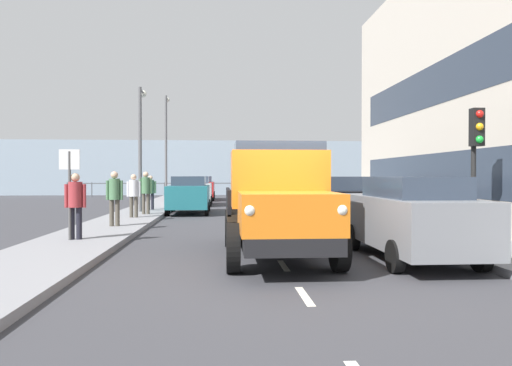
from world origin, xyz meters
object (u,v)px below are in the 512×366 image
(pedestrian_couple_b, at_px, (146,189))
(street_sign, at_px, (70,178))
(car_grey_kerbside_near, at_px, (409,217))
(pedestrian_with_bag, at_px, (114,194))
(car_black_kerbside_1, at_px, (342,202))
(pedestrian_couple_a, at_px, (75,201))
(pedestrian_strolling, at_px, (150,190))
(car_red_oppositeside_2, at_px, (201,188))
(traffic_light_near, at_px, (476,145))
(lamp_post_promenade, at_px, (141,136))
(lamp_post_far, at_px, (166,138))
(pedestrian_near_railing, at_px, (134,192))
(car_teal_oppositeside_0, at_px, (189,194))
(truck_vintage_orange, at_px, (278,203))
(car_white_oppositeside_1, at_px, (196,190))

(pedestrian_couple_b, xyz_separation_m, street_sign, (0.62, 7.96, 0.49))
(car_grey_kerbside_near, bearing_deg, pedestrian_with_bag, -38.19)
(car_black_kerbside_1, relative_size, pedestrian_couple_b, 2.57)
(pedestrian_couple_a, bearing_deg, pedestrian_strolling, -91.68)
(car_red_oppositeside_2, distance_m, pedestrian_strolling, 11.89)
(car_grey_kerbside_near, distance_m, pedestrian_couple_b, 12.61)
(car_red_oppositeside_2, bearing_deg, traffic_light_near, 107.86)
(traffic_light_near, relative_size, lamp_post_promenade, 0.58)
(pedestrian_with_bag, height_order, lamp_post_far, lamp_post_far)
(pedestrian_couple_b, height_order, lamp_post_promenade, lamp_post_promenade)
(pedestrian_with_bag, xyz_separation_m, lamp_post_promenade, (0.25, -6.42, 2.35))
(pedestrian_near_railing, bearing_deg, car_teal_oppositeside_0, -116.91)
(car_red_oppositeside_2, distance_m, street_sign, 22.46)
(car_black_kerbside_1, height_order, lamp_post_far, lamp_post_far)
(car_black_kerbside_1, xyz_separation_m, car_teal_oppositeside_0, (5.40, -7.00, -0.00))
(car_grey_kerbside_near, xyz_separation_m, lamp_post_far, (7.61, -22.84, 3.38))
(lamp_post_promenade, height_order, lamp_post_far, lamp_post_far)
(car_teal_oppositeside_0, height_order, car_red_oppositeside_2, same)
(pedestrian_strolling, bearing_deg, car_grey_kerbside_near, 118.93)
(car_grey_kerbside_near, height_order, pedestrian_near_railing, pedestrian_near_railing)
(pedestrian_couple_a, relative_size, traffic_light_near, 0.52)
(truck_vintage_orange, relative_size, pedestrian_couple_a, 3.40)
(pedestrian_with_bag, relative_size, lamp_post_far, 0.25)
(pedestrian_with_bag, distance_m, street_sign, 3.29)
(pedestrian_with_bag, bearing_deg, truck_vintage_orange, 129.47)
(car_teal_oppositeside_0, xyz_separation_m, pedestrian_near_railing, (1.86, 3.67, 0.23))
(car_grey_kerbside_near, xyz_separation_m, lamp_post_promenade, (7.52, -12.14, 2.63))
(traffic_light_near, bearing_deg, car_red_oppositeside_2, -72.14)
(car_black_kerbside_1, height_order, pedestrian_couple_a, pedestrian_couple_a)
(car_grey_kerbside_near, distance_m, lamp_post_far, 24.31)
(car_white_oppositeside_1, height_order, pedestrian_with_bag, pedestrian_with_bag)
(pedestrian_with_bag, relative_size, traffic_light_near, 0.54)
(pedestrian_couple_b, bearing_deg, traffic_light_near, 135.34)
(pedestrian_near_railing, xyz_separation_m, traffic_light_near, (-9.43, 7.56, 1.35))
(lamp_post_promenade, xyz_separation_m, street_sign, (0.14, 9.64, -1.84))
(car_grey_kerbside_near, relative_size, lamp_post_promenade, 0.79)
(car_white_oppositeside_1, distance_m, pedestrian_with_bag, 13.12)
(car_black_kerbside_1, relative_size, pedestrian_near_railing, 2.74)
(street_sign, bearing_deg, pedestrian_strolling, -92.29)
(pedestrian_with_bag, relative_size, pedestrian_strolling, 1.08)
(car_grey_kerbside_near, bearing_deg, lamp_post_promenade, -58.22)
(pedestrian_with_bag, bearing_deg, car_teal_oppositeside_0, -105.36)
(pedestrian_near_railing, bearing_deg, pedestrian_couple_a, 87.39)
(pedestrian_near_railing, relative_size, traffic_light_near, 0.52)
(street_sign, bearing_deg, car_red_oppositeside_2, -95.79)
(car_red_oppositeside_2, bearing_deg, pedestrian_with_bag, 84.37)
(car_grey_kerbside_near, bearing_deg, pedestrian_couple_b, -56.04)
(car_teal_oppositeside_0, bearing_deg, car_black_kerbside_1, 127.63)
(pedestrian_with_bag, xyz_separation_m, traffic_light_near, (-9.45, 4.37, 1.30))
(pedestrian_near_railing, relative_size, pedestrian_couple_b, 0.94)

